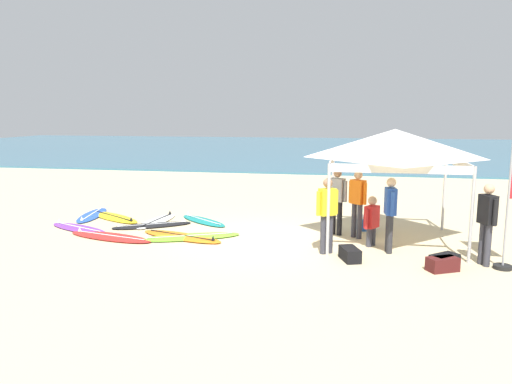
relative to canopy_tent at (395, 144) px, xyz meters
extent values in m
plane|color=beige|center=(-3.19, -0.46, -2.39)|extent=(80.00, 80.00, 0.00)
cube|color=#386B84|center=(-3.19, 30.60, -2.34)|extent=(80.00, 36.00, 0.10)
cylinder|color=#B7B7BC|center=(-1.48, -1.48, -1.36)|extent=(0.07, 0.07, 2.05)
cylinder|color=#B7B7BC|center=(1.48, -1.48, -1.36)|extent=(0.07, 0.07, 2.05)
cylinder|color=#B7B7BC|center=(-1.48, 1.48, -1.36)|extent=(0.07, 0.07, 2.05)
cylinder|color=#B7B7BC|center=(1.48, 1.48, -1.36)|extent=(0.07, 0.07, 2.05)
cube|color=white|center=(0.00, -1.48, -0.43)|extent=(2.95, 0.03, 0.18)
cube|color=white|center=(0.00, 1.48, -0.43)|extent=(2.95, 0.03, 0.18)
cube|color=white|center=(-1.48, 0.00, -0.43)|extent=(0.03, 2.95, 0.18)
cube|color=white|center=(1.48, 0.00, -0.43)|extent=(0.03, 2.95, 0.18)
pyramid|color=white|center=(0.00, 0.00, 0.01)|extent=(3.07, 3.07, 0.70)
ellipsoid|color=yellow|center=(-7.95, 1.18, -2.35)|extent=(2.32, 1.81, 0.07)
cube|color=black|center=(-7.95, 1.18, -2.31)|extent=(1.70, 1.12, 0.01)
cone|color=black|center=(-7.14, 0.66, -2.26)|extent=(0.09, 0.09, 0.12)
ellipsoid|color=#7AD12D|center=(-4.96, -0.64, -2.35)|extent=(2.64, 1.72, 0.07)
cube|color=white|center=(-4.96, -0.64, -2.31)|extent=(2.01, 0.96, 0.01)
cone|color=white|center=(-5.93, -1.09, -2.26)|extent=(0.09, 0.09, 0.12)
ellipsoid|color=black|center=(-6.39, 0.38, -2.35)|extent=(2.19, 1.61, 0.07)
cube|color=white|center=(-6.39, 0.38, -2.31)|extent=(1.63, 0.98, 0.01)
cone|color=white|center=(-5.62, 0.84, -2.26)|extent=(0.09, 0.09, 0.12)
ellipsoid|color=purple|center=(-8.22, -0.31, -2.35)|extent=(2.20, 1.39, 0.07)
cube|color=white|center=(-8.22, -0.31, -2.31)|extent=(1.69, 0.77, 0.01)
cone|color=white|center=(-9.03, 0.04, -2.26)|extent=(0.09, 0.09, 0.12)
ellipsoid|color=#19847F|center=(-5.16, 1.20, -2.35)|extent=(1.89, 1.67, 0.07)
cube|color=white|center=(-5.16, 1.20, -2.31)|extent=(1.35, 1.09, 0.01)
cone|color=white|center=(-5.79, 1.72, -2.26)|extent=(0.09, 0.09, 0.12)
ellipsoid|color=white|center=(-6.47, 0.90, -2.35)|extent=(0.78, 2.11, 0.07)
cube|color=black|center=(-6.47, 0.90, -2.31)|extent=(0.23, 1.75, 0.01)
cone|color=black|center=(-6.38, 1.74, -2.26)|extent=(0.09, 0.09, 0.12)
ellipsoid|color=red|center=(-6.94, -1.00, -2.35)|extent=(2.59, 1.27, 0.07)
cube|color=white|center=(-6.94, -1.00, -2.31)|extent=(2.07, 0.57, 0.01)
cone|color=white|center=(-7.93, -0.74, -2.26)|extent=(0.09, 0.09, 0.12)
ellipsoid|color=blue|center=(-8.75, 1.33, -2.35)|extent=(1.00, 2.25, 0.07)
cube|color=white|center=(-8.75, 1.33, -2.31)|extent=(0.40, 1.83, 0.01)
cone|color=white|center=(-8.57, 0.45, -2.26)|extent=(0.09, 0.09, 0.12)
ellipsoid|color=orange|center=(-5.18, -0.63, -2.35)|extent=(2.49, 1.43, 0.07)
cube|color=black|center=(-5.18, -0.63, -2.31)|extent=(1.94, 0.74, 0.01)
cone|color=black|center=(-4.25, -0.97, -2.26)|extent=(0.09, 0.09, 0.12)
cylinder|color=black|center=(-1.41, 0.46, -1.95)|extent=(0.13, 0.13, 0.88)
cylinder|color=black|center=(-1.25, 0.38, -1.95)|extent=(0.13, 0.13, 0.88)
cube|color=gray|center=(-1.33, 0.42, -1.21)|extent=(0.42, 0.36, 0.60)
sphere|color=#9E7051|center=(-1.33, 0.42, -0.78)|extent=(0.21, 0.21, 0.21)
cylinder|color=gray|center=(-1.54, 0.52, -1.23)|extent=(0.09, 0.09, 0.54)
cylinder|color=gray|center=(-1.12, 0.32, -1.23)|extent=(0.09, 0.09, 0.54)
cylinder|color=#2D2D33|center=(-0.11, -1.08, -1.95)|extent=(0.13, 0.13, 0.88)
cylinder|color=#2D2D33|center=(-0.13, -0.90, -1.95)|extent=(0.13, 0.13, 0.88)
cube|color=#2851B2|center=(-0.12, -0.99, -1.21)|extent=(0.26, 0.38, 0.60)
sphere|color=beige|center=(-0.12, -0.99, -0.78)|extent=(0.21, 0.21, 0.21)
cylinder|color=#2851B2|center=(-0.10, -1.22, -1.23)|extent=(0.09, 0.09, 0.54)
cylinder|color=#2851B2|center=(-0.15, -0.76, -1.23)|extent=(0.09, 0.09, 0.54)
cylinder|color=#383842|center=(-1.58, -1.39, -1.95)|extent=(0.13, 0.13, 0.88)
cylinder|color=#383842|center=(-1.43, -1.29, -1.95)|extent=(0.13, 0.13, 0.88)
cube|color=yellow|center=(-1.51, -1.34, -1.21)|extent=(0.42, 0.39, 0.60)
sphere|color=#9E7051|center=(-1.51, -1.34, -0.78)|extent=(0.21, 0.21, 0.21)
cylinder|color=yellow|center=(-1.70, -1.47, -1.23)|extent=(0.09, 0.09, 0.54)
cylinder|color=yellow|center=(-1.32, -1.21, -1.23)|extent=(0.09, 0.09, 0.54)
cylinder|color=#383842|center=(-0.89, 0.25, -1.95)|extent=(0.13, 0.13, 0.88)
cylinder|color=#383842|center=(-0.75, 0.14, -1.95)|extent=(0.13, 0.13, 0.88)
cube|color=orange|center=(-0.82, 0.19, -1.21)|extent=(0.42, 0.40, 0.60)
sphere|color=tan|center=(-0.82, 0.19, -0.78)|extent=(0.21, 0.21, 0.21)
cylinder|color=orange|center=(-0.99, 0.35, -1.23)|extent=(0.09, 0.09, 0.54)
cylinder|color=orange|center=(-0.65, 0.04, -1.23)|extent=(0.09, 0.09, 0.54)
cylinder|color=#383842|center=(1.78, -1.68, -1.95)|extent=(0.13, 0.13, 0.88)
cylinder|color=#383842|center=(1.71, -1.51, -1.95)|extent=(0.13, 0.13, 0.88)
cube|color=black|center=(1.74, -1.59, -1.21)|extent=(0.34, 0.42, 0.60)
sphere|color=tan|center=(1.74, -1.59, -0.78)|extent=(0.21, 0.21, 0.21)
cylinder|color=black|center=(1.83, -1.81, -1.23)|extent=(0.09, 0.09, 0.54)
cylinder|color=black|center=(1.66, -1.38, -1.23)|extent=(0.09, 0.09, 0.54)
cylinder|color=#383842|center=(-0.54, -0.60, -2.16)|extent=(0.13, 0.13, 0.45)
cylinder|color=#383842|center=(-0.44, -0.44, -2.16)|extent=(0.13, 0.13, 0.45)
cube|color=red|center=(-0.49, -0.52, -1.68)|extent=(0.38, 0.42, 0.52)
sphere|color=tan|center=(-0.49, -0.52, -1.29)|extent=(0.21, 0.21, 0.21)
cylinder|color=red|center=(-0.62, -0.71, -1.70)|extent=(0.09, 0.09, 0.47)
cylinder|color=red|center=(-0.37, -0.33, -1.70)|extent=(0.09, 0.09, 0.47)
cylinder|color=#99999E|center=(2.06, -1.78, -0.69)|extent=(0.04, 0.04, 3.40)
cylinder|color=black|center=(2.06, -1.78, -2.35)|extent=(0.36, 0.36, 0.08)
cube|color=black|center=(-0.98, -1.78, -2.25)|extent=(0.50, 0.67, 0.28)
cube|color=#4C1919|center=(0.83, -2.15, -2.25)|extent=(0.68, 0.56, 0.28)
cube|color=black|center=(0.91, -1.92, -2.25)|extent=(0.66, 0.64, 0.28)
cube|color=#2D60B7|center=(-0.55, 1.05, -2.22)|extent=(0.48, 0.34, 0.34)
cube|color=white|center=(-0.55, 1.05, -2.02)|extent=(0.50, 0.36, 0.05)
camera|label=1|loc=(-1.10, -11.93, 0.73)|focal=33.81mm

